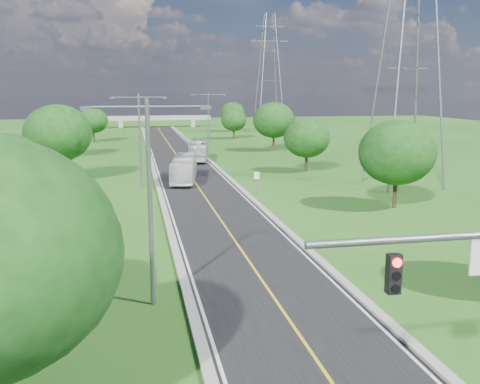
% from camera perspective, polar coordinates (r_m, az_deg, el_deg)
% --- Properties ---
extents(ground, '(260.00, 260.00, 0.00)m').
position_cam_1_polar(ground, '(74.12, -6.01, 2.74)').
color(ground, '#1E4A15').
rests_on(ground, ground).
extents(road, '(8.00, 150.00, 0.06)m').
position_cam_1_polar(road, '(80.04, -6.41, 3.35)').
color(road, black).
rests_on(road, ground).
extents(curb_left, '(0.50, 150.00, 0.22)m').
position_cam_1_polar(curb_left, '(79.79, -9.46, 3.31)').
color(curb_left, gray).
rests_on(curb_left, ground).
extents(curb_right, '(0.50, 150.00, 0.22)m').
position_cam_1_polar(curb_right, '(80.49, -3.39, 3.50)').
color(curb_right, gray).
rests_on(curb_right, ground).
extents(speed_limit_sign, '(0.55, 0.09, 2.40)m').
position_cam_1_polar(speed_limit_sign, '(53.16, 1.78, 1.35)').
color(speed_limit_sign, slate).
rests_on(speed_limit_sign, ground).
extents(overpass, '(30.00, 3.00, 3.20)m').
position_cam_1_polar(overpass, '(153.44, -8.84, 7.74)').
color(overpass, gray).
rests_on(overpass, ground).
extents(streetlight_near_left, '(5.90, 0.25, 10.00)m').
position_cam_1_polar(streetlight_near_left, '(25.48, -9.64, 0.70)').
color(streetlight_near_left, slate).
rests_on(streetlight_near_left, ground).
extents(streetlight_mid_left, '(5.90, 0.25, 10.00)m').
position_cam_1_polar(streetlight_mid_left, '(58.26, -10.66, 6.30)').
color(streetlight_mid_left, slate).
rests_on(streetlight_mid_left, ground).
extents(streetlight_far_right, '(5.90, 0.25, 10.00)m').
position_cam_1_polar(streetlight_far_right, '(92.07, -3.38, 8.07)').
color(streetlight_far_right, slate).
rests_on(streetlight_far_right, ground).
extents(power_tower_near, '(9.00, 6.40, 28.00)m').
position_cam_1_polar(power_tower_near, '(60.44, 17.58, 13.81)').
color(power_tower_near, slate).
rests_on(power_tower_near, ground).
extents(power_tower_far, '(9.00, 6.40, 28.00)m').
position_cam_1_polar(power_tower_far, '(132.24, 3.11, 12.40)').
color(power_tower_far, slate).
rests_on(power_tower_far, ground).
extents(tree_lb, '(6.30, 6.30, 7.33)m').
position_cam_1_polar(tree_lb, '(42.53, -23.87, 2.18)').
color(tree_lb, black).
rests_on(tree_lb, ground).
extents(tree_lc, '(7.56, 7.56, 8.79)m').
position_cam_1_polar(tree_lc, '(63.82, -18.85, 5.96)').
color(tree_lc, black).
rests_on(tree_lc, ground).
extents(tree_ld, '(6.72, 6.72, 7.82)m').
position_cam_1_polar(tree_ld, '(87.87, -18.13, 6.78)').
color(tree_ld, black).
rests_on(tree_ld, ground).
extents(tree_le, '(5.88, 5.88, 6.84)m').
position_cam_1_polar(tree_le, '(111.53, -15.41, 7.35)').
color(tree_le, black).
rests_on(tree_le, ground).
extents(tree_rb, '(6.72, 6.72, 7.82)m').
position_cam_1_polar(tree_rb, '(48.98, 16.40, 4.06)').
color(tree_rb, black).
rests_on(tree_rb, ground).
extents(tree_rc, '(5.88, 5.88, 6.84)m').
position_cam_1_polar(tree_rc, '(68.86, 7.14, 5.73)').
color(tree_rc, black).
rests_on(tree_rc, ground).
extents(tree_rd, '(7.14, 7.14, 8.30)m').
position_cam_1_polar(tree_rd, '(92.32, 3.63, 7.65)').
color(tree_rd, black).
rests_on(tree_rd, ground).
extents(tree_re, '(5.46, 5.46, 6.35)m').
position_cam_1_polar(tree_re, '(115.22, -0.67, 7.68)').
color(tree_re, black).
rests_on(tree_re, ground).
extents(tree_rf, '(6.30, 6.30, 7.33)m').
position_cam_1_polar(tree_rf, '(135.47, -0.77, 8.42)').
color(tree_rf, black).
rests_on(tree_rf, ground).
extents(bus_outbound, '(4.13, 10.76, 2.93)m').
position_cam_1_polar(bus_outbound, '(79.56, -4.44, 4.43)').
color(bus_outbound, beige).
rests_on(bus_outbound, road).
extents(bus_inbound, '(4.11, 10.73, 2.92)m').
position_cam_1_polar(bus_inbound, '(61.45, -5.99, 2.50)').
color(bus_inbound, silver).
rests_on(bus_inbound, road).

